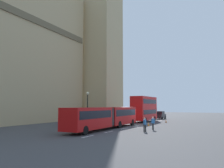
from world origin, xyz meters
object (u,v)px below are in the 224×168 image
Objects in this scene: sedan_lead at (160,115)px; double_decker_bus at (144,108)px; pedestrian_by_kerb at (153,123)px; articulated_bus at (105,116)px; street_lamp at (87,106)px; pedestrian_near_cones at (145,124)px; traffic_cone_middle at (166,121)px; traffic_cone_west at (149,124)px.

double_decker_bus is at bearing 178.69° from sedan_lead.
sedan_lead is at bearing 12.94° from pedestrian_by_kerb.
sedan_lead is at bearing -0.52° from articulated_bus.
street_lamp reaches higher than double_decker_bus.
pedestrian_near_cones is at bearing -97.49° from articulated_bus.
articulated_bus reaches higher than traffic_cone_middle.
articulated_bus is 28.26× the size of traffic_cone_middle.
double_decker_bus is 2.08× the size of sedan_lead.
street_lamp is 10.83m from pedestrian_by_kerb.
pedestrian_near_cones reaches higher than traffic_cone_west.
traffic_cone_west is (-19.70, -3.41, -0.63)m from sedan_lead.
double_decker_bus is at bearing 22.55° from traffic_cone_west.
sedan_lead is 7.59× the size of traffic_cone_west.
double_decker_bus reaches higher than articulated_bus.
double_decker_bus reaches higher than pedestrian_near_cones.
pedestrian_near_cones is at bearing -168.72° from sedan_lead.
traffic_cone_middle is 0.34× the size of pedestrian_by_kerb.
pedestrian_by_kerb is (-0.84, -10.58, -2.14)m from street_lamp.
pedestrian_near_cones is at bearing -174.98° from traffic_cone_middle.
sedan_lead is at bearing 11.28° from pedestrian_near_cones.
sedan_lead is 7.59× the size of traffic_cone_middle.
street_lamp is 11.00m from pedestrian_near_cones.
traffic_cone_west is 8.47m from traffic_cone_middle.
pedestrian_by_kerb is (-14.49, -6.08, -1.80)m from double_decker_bus.
double_decker_bus is at bearing 18.90° from pedestrian_near_cones.
street_lamp is 3.12× the size of pedestrian_by_kerb.
pedestrian_near_cones is (-8.08, -2.13, 0.63)m from traffic_cone_west.
double_decker_bus is 11.03m from sedan_lead.
articulated_bus reaches higher than sedan_lead.
traffic_cone_west is at bearing 23.06° from pedestrian_by_kerb.
sedan_lead is 11.99m from traffic_cone_middle.
sedan_lead is at bearing -1.31° from double_decker_bus.
pedestrian_near_cones is at bearing -107.52° from street_lamp.
traffic_cone_west is 1.00× the size of traffic_cone_middle.
articulated_bus is at bearing 153.44° from traffic_cone_west.
traffic_cone_middle is (-0.38, -4.34, -2.43)m from double_decker_bus.
sedan_lead is 25.08m from street_lamp.
articulated_bus reaches higher than pedestrian_near_cones.
articulated_bus is 9.70× the size of pedestrian_near_cones.
pedestrian_by_kerb is at bearing -172.97° from traffic_cone_middle.
sedan_lead is 2.60× the size of pedestrian_by_kerb.
pedestrian_near_cones is at bearing 173.11° from pedestrian_by_kerb.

